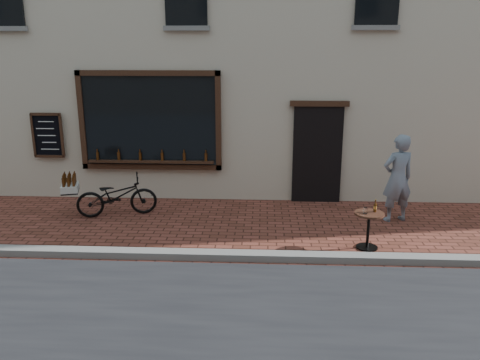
{
  "coord_description": "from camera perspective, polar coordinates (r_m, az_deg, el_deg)",
  "views": [
    {
      "loc": [
        0.68,
        -7.0,
        3.33
      ],
      "look_at": [
        0.26,
        1.2,
        1.1
      ],
      "focal_mm": 35.0,
      "sensor_mm": 36.0,
      "label": 1
    }
  ],
  "objects": [
    {
      "name": "bistro_table",
      "position": [
        8.49,
        15.43,
        -5.06
      ],
      "size": [
        0.51,
        0.51,
        0.88
      ],
      "color": "black",
      "rests_on": "ground"
    },
    {
      "name": "ground",
      "position": [
        7.78,
        -2.4,
        -10.16
      ],
      "size": [
        90.0,
        90.0,
        0.0
      ],
      "primitive_type": "plane",
      "color": "#55271B",
      "rests_on": "ground"
    },
    {
      "name": "kerb",
      "position": [
        7.94,
        -2.27,
        -9.15
      ],
      "size": [
        90.0,
        0.25,
        0.12
      ],
      "primitive_type": "cube",
      "color": "slate",
      "rests_on": "ground"
    },
    {
      "name": "pedestrian",
      "position": [
        9.93,
        18.66,
        0.2
      ],
      "size": [
        0.75,
        0.6,
        1.79
      ],
      "primitive_type": "imported",
      "rotation": [
        0.0,
        0.0,
        3.44
      ],
      "color": "slate",
      "rests_on": "ground"
    },
    {
      "name": "cargo_bicycle",
      "position": [
        10.17,
        -14.98,
        -1.83
      ],
      "size": [
        1.97,
        1.06,
        0.93
      ],
      "rotation": [
        0.0,
        0.0,
        1.87
      ],
      "color": "black",
      "rests_on": "ground"
    }
  ]
}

